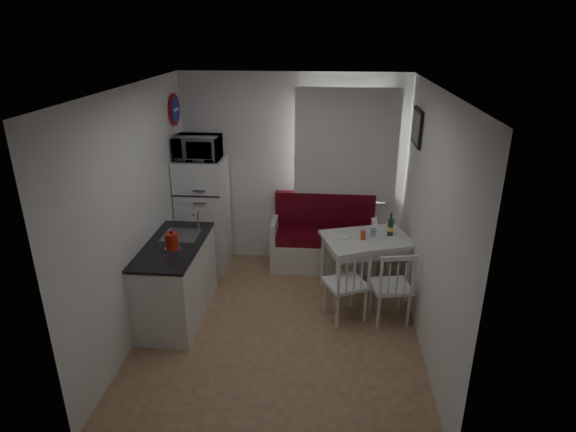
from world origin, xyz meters
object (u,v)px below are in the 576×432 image
(wine_bottle, at_px, (391,224))
(bench, at_px, (324,244))
(chair_right, at_px, (393,281))
(microwave, at_px, (198,148))
(chair_left, at_px, (346,278))
(kettle, at_px, (172,241))
(dining_table, at_px, (366,244))
(fridge, at_px, (204,214))
(kitchen_counter, at_px, (176,279))

(wine_bottle, bearing_deg, bench, 144.14)
(chair_right, bearing_deg, wine_bottle, 76.26)
(microwave, xyz_separation_m, wine_bottle, (2.43, -0.42, -0.79))
(chair_left, bearing_deg, bench, 76.03)
(chair_right, xyz_separation_m, kettle, (-2.36, -0.18, 0.46))
(microwave, bearing_deg, wine_bottle, -9.78)
(bench, distance_m, dining_table, 0.92)
(bench, relative_size, kettle, 6.56)
(dining_table, bearing_deg, chair_left, -128.59)
(bench, distance_m, kettle, 2.30)
(bench, relative_size, microwave, 2.56)
(chair_left, distance_m, kettle, 1.93)
(fridge, bearing_deg, microwave, -90.00)
(fridge, bearing_deg, wine_bottle, -10.92)
(chair_left, bearing_deg, microwave, 122.74)
(bench, bearing_deg, chair_left, -78.67)
(dining_table, height_order, wine_bottle, wine_bottle)
(dining_table, xyz_separation_m, microwave, (-2.14, 0.52, 1.02))
(dining_table, xyz_separation_m, wine_bottle, (0.29, 0.10, 0.23))
(chair_right, bearing_deg, kitchen_counter, 169.25)
(microwave, bearing_deg, kettle, -88.73)
(microwave, bearing_deg, fridge, 90.00)
(fridge, bearing_deg, chair_right, -27.19)
(wine_bottle, bearing_deg, dining_table, -160.69)
(chair_right, relative_size, kettle, 2.23)
(fridge, xyz_separation_m, microwave, (0.00, -0.05, 0.92))
(bench, xyz_separation_m, kettle, (-1.60, -1.52, 0.67))
(wine_bottle, bearing_deg, chair_right, -92.66)
(wine_bottle, bearing_deg, fridge, 169.08)
(bench, bearing_deg, kitchen_counter, -140.47)
(kitchen_counter, xyz_separation_m, fridge, (0.02, 1.24, 0.31))
(kettle, bearing_deg, microwave, 91.27)
(dining_table, relative_size, wine_bottle, 4.06)
(chair_left, height_order, microwave, microwave)
(fridge, relative_size, microwave, 2.76)
(kitchen_counter, distance_m, fridge, 1.28)
(chair_right, xyz_separation_m, fridge, (-2.39, 1.23, 0.22))
(bench, height_order, chair_left, bench)
(kitchen_counter, height_order, chair_left, kitchen_counter)
(bench, xyz_separation_m, microwave, (-1.63, -0.16, 1.35))
(kettle, xyz_separation_m, wine_bottle, (2.40, 0.94, -0.10))
(kitchen_counter, relative_size, bench, 0.92)
(dining_table, xyz_separation_m, chair_right, (0.25, -0.66, -0.12))
(kitchen_counter, bearing_deg, bench, 39.53)
(fridge, relative_size, wine_bottle, 5.30)
(chair_right, distance_m, fridge, 2.70)
(bench, relative_size, chair_right, 2.93)
(chair_left, height_order, wine_bottle, wine_bottle)
(kitchen_counter, height_order, dining_table, kitchen_counter)
(kettle, distance_m, wine_bottle, 2.58)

